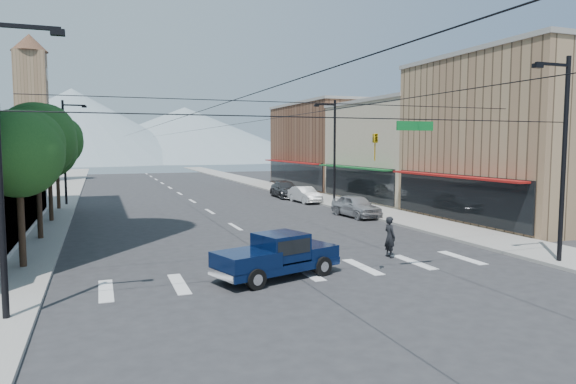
# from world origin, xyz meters

# --- Properties ---
(ground) EXTENTS (160.00, 160.00, 0.00)m
(ground) POSITION_xyz_m (0.00, 0.00, 0.00)
(ground) COLOR #28282B
(ground) RESTS_ON ground
(sidewalk_left) EXTENTS (4.00, 120.00, 0.15)m
(sidewalk_left) POSITION_xyz_m (-12.00, 40.00, 0.07)
(sidewalk_left) COLOR gray
(sidewalk_left) RESTS_ON ground
(sidewalk_right) EXTENTS (4.00, 120.00, 0.15)m
(sidewalk_right) POSITION_xyz_m (12.00, 40.00, 0.07)
(sidewalk_right) COLOR gray
(sidewalk_right) RESTS_ON ground
(shop_near) EXTENTS (12.00, 14.00, 11.00)m
(shop_near) POSITION_xyz_m (20.00, 10.00, 5.50)
(shop_near) COLOR #8C6B4C
(shop_near) RESTS_ON ground
(shop_mid) EXTENTS (12.00, 14.00, 9.00)m
(shop_mid) POSITION_xyz_m (20.00, 24.00, 4.50)
(shop_mid) COLOR tan
(shop_mid) RESTS_ON ground
(shop_far) EXTENTS (12.00, 18.00, 10.00)m
(shop_far) POSITION_xyz_m (20.00, 40.00, 5.00)
(shop_far) COLOR brown
(shop_far) RESTS_ON ground
(clock_tower) EXTENTS (4.80, 4.80, 20.40)m
(clock_tower) POSITION_xyz_m (-16.50, 62.00, 10.64)
(clock_tower) COLOR #8C6B4C
(clock_tower) RESTS_ON ground
(mountain_left) EXTENTS (80.00, 80.00, 22.00)m
(mountain_left) POSITION_xyz_m (-15.00, 150.00, 11.00)
(mountain_left) COLOR gray
(mountain_left) RESTS_ON ground
(mountain_right) EXTENTS (90.00, 90.00, 18.00)m
(mountain_right) POSITION_xyz_m (20.00, 160.00, 9.00)
(mountain_right) COLOR gray
(mountain_right) RESTS_ON ground
(tree_near) EXTENTS (3.65, 3.64, 6.71)m
(tree_near) POSITION_xyz_m (-11.07, 6.10, 4.99)
(tree_near) COLOR black
(tree_near) RESTS_ON ground
(tree_midnear) EXTENTS (4.09, 4.09, 7.52)m
(tree_midnear) POSITION_xyz_m (-11.07, 13.10, 5.59)
(tree_midnear) COLOR black
(tree_midnear) RESTS_ON ground
(tree_midfar) EXTENTS (3.65, 3.64, 6.71)m
(tree_midfar) POSITION_xyz_m (-11.07, 20.10, 4.99)
(tree_midfar) COLOR black
(tree_midfar) RESTS_ON ground
(tree_far) EXTENTS (4.09, 4.09, 7.52)m
(tree_far) POSITION_xyz_m (-11.07, 27.10, 5.59)
(tree_far) COLOR black
(tree_far) RESTS_ON ground
(signal_rig) EXTENTS (21.80, 0.20, 9.00)m
(signal_rig) POSITION_xyz_m (0.19, -1.00, 4.64)
(signal_rig) COLOR black
(signal_rig) RESTS_ON ground
(lamp_pole_nw) EXTENTS (2.00, 0.25, 9.00)m
(lamp_pole_nw) POSITION_xyz_m (-10.67, 30.00, 4.94)
(lamp_pole_nw) COLOR black
(lamp_pole_nw) RESTS_ON ground
(lamp_pole_ne) EXTENTS (2.00, 0.25, 9.00)m
(lamp_pole_ne) POSITION_xyz_m (10.67, 22.00, 4.94)
(lamp_pole_ne) COLOR black
(lamp_pole_ne) RESTS_ON ground
(pickup_truck) EXTENTS (5.49, 3.33, 1.76)m
(pickup_truck) POSITION_xyz_m (-1.64, 1.09, 0.92)
(pickup_truck) COLOR #08163B
(pickup_truck) RESTS_ON ground
(pedestrian) EXTENTS (0.49, 0.72, 1.92)m
(pedestrian) POSITION_xyz_m (4.52, 2.78, 0.96)
(pedestrian) COLOR black
(pedestrian) RESTS_ON ground
(parked_car_near) EXTENTS (2.27, 4.87, 1.61)m
(parked_car_near) POSITION_xyz_m (9.40, 15.36, 0.81)
(parked_car_near) COLOR #9F9FA3
(parked_car_near) RESTS_ON ground
(parked_car_mid) EXTENTS (1.84, 4.49, 1.45)m
(parked_car_mid) POSITION_xyz_m (9.40, 25.26, 0.72)
(parked_car_mid) COLOR silver
(parked_car_mid) RESTS_ON ground
(parked_car_far) EXTENTS (2.52, 5.57, 1.58)m
(parked_car_far) POSITION_xyz_m (9.31, 30.09, 0.79)
(parked_car_far) COLOR #323235
(parked_car_far) RESTS_ON ground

